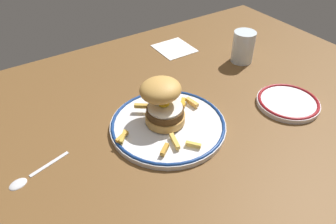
# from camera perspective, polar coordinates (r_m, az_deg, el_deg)

# --- Properties ---
(ground_plane) EXTENTS (1.35, 0.92, 0.04)m
(ground_plane) POSITION_cam_1_polar(r_m,az_deg,el_deg) (0.81, 1.06, -1.87)
(ground_plane) COLOR brown
(dinner_plate) EXTENTS (0.27, 0.27, 0.02)m
(dinner_plate) POSITION_cam_1_polar(r_m,az_deg,el_deg) (0.76, 0.00, -2.24)
(dinner_plate) COLOR silver
(dinner_plate) RESTS_ON ground_plane
(burger) EXTENTS (0.13, 0.13, 0.10)m
(burger) POSITION_cam_1_polar(r_m,az_deg,el_deg) (0.73, -0.90, 1.95)
(burger) COLOR #CC9548
(burger) RESTS_ON dinner_plate
(fries_pile) EXTENTS (0.23, 0.20, 0.02)m
(fries_pile) POSITION_cam_1_polar(r_m,az_deg,el_deg) (0.75, -0.30, -1.13)
(fries_pile) COLOR gold
(fries_pile) RESTS_ON dinner_plate
(water_glass) EXTENTS (0.07, 0.07, 0.10)m
(water_glass) POSITION_cam_1_polar(r_m,az_deg,el_deg) (1.03, 13.06, 10.81)
(water_glass) COLOR silver
(water_glass) RESTS_ON ground_plane
(side_plate) EXTENTS (0.16, 0.16, 0.02)m
(side_plate) POSITION_cam_1_polar(r_m,az_deg,el_deg) (0.88, 20.40, 1.64)
(side_plate) COLOR white
(side_plate) RESTS_ON ground_plane
(spoon) EXTENTS (0.13, 0.05, 0.01)m
(spoon) POSITION_cam_1_polar(r_m,az_deg,el_deg) (0.71, -23.94, -10.69)
(spoon) COLOR silver
(spoon) RESTS_ON ground_plane
(napkin) EXTENTS (0.11, 0.12, 0.00)m
(napkin) POSITION_cam_1_polar(r_m,az_deg,el_deg) (1.09, 1.13, 11.19)
(napkin) COLOR white
(napkin) RESTS_ON ground_plane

